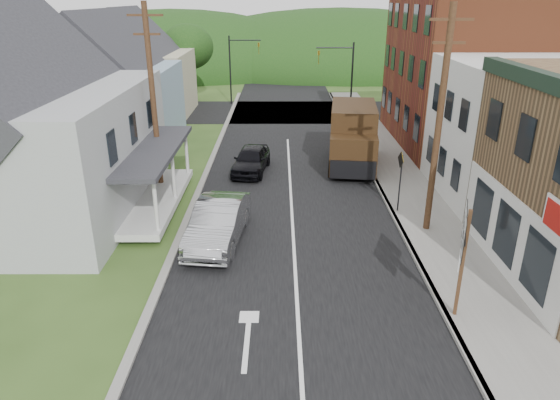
{
  "coord_description": "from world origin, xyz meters",
  "views": [
    {
      "loc": [
        -0.57,
        -15.43,
        9.15
      ],
      "look_at": [
        -0.55,
        1.59,
        2.2
      ],
      "focal_mm": 32.0,
      "sensor_mm": 36.0,
      "label": 1
    }
  ],
  "objects_px": {
    "dark_sedan": "(251,160)",
    "delivery_van": "(353,137)",
    "silver_sedan": "(218,223)",
    "route_sign_cluster": "(463,248)",
    "warning_sign": "(400,173)"
  },
  "relations": [
    {
      "from": "dark_sedan",
      "to": "delivery_van",
      "type": "relative_size",
      "value": 0.66
    },
    {
      "from": "silver_sedan",
      "to": "route_sign_cluster",
      "type": "bearing_deg",
      "value": -27.07
    },
    {
      "from": "silver_sedan",
      "to": "delivery_van",
      "type": "height_order",
      "value": "delivery_van"
    },
    {
      "from": "silver_sedan",
      "to": "warning_sign",
      "type": "height_order",
      "value": "warning_sign"
    },
    {
      "from": "route_sign_cluster",
      "to": "warning_sign",
      "type": "relative_size",
      "value": 1.25
    },
    {
      "from": "route_sign_cluster",
      "to": "delivery_van",
      "type": "bearing_deg",
      "value": 114.25
    },
    {
      "from": "route_sign_cluster",
      "to": "warning_sign",
      "type": "distance_m",
      "value": 7.98
    },
    {
      "from": "dark_sedan",
      "to": "warning_sign",
      "type": "xyz_separation_m",
      "value": [
        6.92,
        -5.78,
        1.2
      ]
    },
    {
      "from": "delivery_van",
      "to": "warning_sign",
      "type": "bearing_deg",
      "value": -73.76
    },
    {
      "from": "silver_sedan",
      "to": "dark_sedan",
      "type": "height_order",
      "value": "silver_sedan"
    },
    {
      "from": "silver_sedan",
      "to": "delivery_van",
      "type": "xyz_separation_m",
      "value": [
        6.62,
        9.73,
        0.91
      ]
    },
    {
      "from": "dark_sedan",
      "to": "silver_sedan",
      "type": "bearing_deg",
      "value": -87.7
    },
    {
      "from": "dark_sedan",
      "to": "delivery_van",
      "type": "xyz_separation_m",
      "value": [
        5.77,
        1.12,
        1.02
      ]
    },
    {
      "from": "warning_sign",
      "to": "silver_sedan",
      "type": "bearing_deg",
      "value": -164.41
    },
    {
      "from": "delivery_van",
      "to": "route_sign_cluster",
      "type": "height_order",
      "value": "route_sign_cluster"
    }
  ]
}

